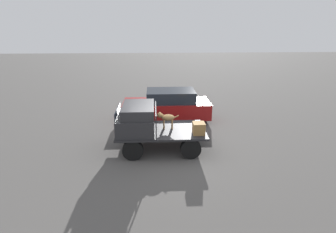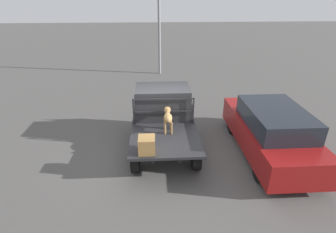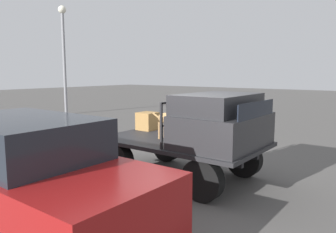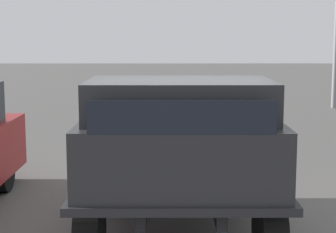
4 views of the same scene
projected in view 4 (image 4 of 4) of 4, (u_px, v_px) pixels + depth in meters
ground_plane at (178, 232)px, 6.66m from camera, size 80.00×80.00×0.00m
flatbed_truck at (178, 183)px, 6.57m from camera, size 3.50×2.09×0.84m
truck_cab at (180, 136)px, 5.52m from camera, size 1.43×1.97×1.04m
truck_headboard at (178, 114)px, 6.25m from camera, size 0.04×1.97×0.90m
dog at (168, 121)px, 6.67m from camera, size 0.91×0.26×0.72m
cargo_crate at (213, 124)px, 7.92m from camera, size 0.45×0.45×0.45m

